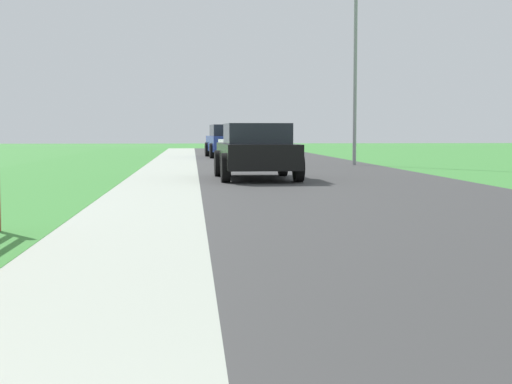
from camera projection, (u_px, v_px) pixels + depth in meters
The scene contains 8 objects.
ground_plane at pixel (198, 172), 25.02m from camera, with size 120.00×120.00×0.00m, color #3F8B3A.
road_asphalt at pixel (296, 168), 27.30m from camera, with size 7.00×66.00×0.01m, color #3A3A3A.
curb_concrete at pixel (111, 169), 26.76m from camera, with size 6.00×66.00×0.01m, color #ACB4A4.
grass_verge at pixel (68, 169), 26.63m from camera, with size 5.00×66.00×0.00m, color #3F8B3A.
parked_suv_black at pixel (256, 151), 20.97m from camera, with size 2.22×4.47×1.52m.
parked_car_white at pixel (249, 146), 28.96m from camera, with size 2.36×4.85×1.47m.
parked_car_blue at pixel (228, 141), 38.95m from camera, with size 2.30×4.92×1.65m.
street_lamp at pixel (358, 53), 29.57m from camera, with size 1.17×0.20×7.38m.
Camera 1 is at (-0.18, -0.07, 1.30)m, focal length 53.85 mm.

